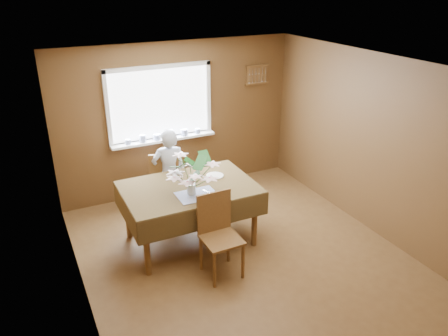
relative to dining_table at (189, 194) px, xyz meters
name	(u,v)px	position (x,y,z in m)	size (l,w,h in m)	color
floor	(242,255)	(0.48, -0.62, -0.74)	(4.50, 4.50, 0.00)	brown
ceiling	(246,66)	(0.48, -0.62, 1.76)	(4.50, 4.50, 0.00)	white
wall_back	(178,119)	(0.48, 1.63, 0.51)	(4.00, 4.00, 0.00)	brown
wall_front	(380,273)	(0.48, -2.87, 0.51)	(4.00, 4.00, 0.00)	brown
wall_left	(74,204)	(-1.52, -0.62, 0.51)	(4.50, 4.50, 0.00)	brown
wall_right	(369,144)	(2.48, -0.62, 0.51)	(4.50, 4.50, 0.00)	brown
window_assembly	(162,117)	(0.18, 1.58, 0.61)	(1.72, 0.20, 1.22)	white
spoon_rack	(257,75)	(1.93, 1.60, 1.11)	(0.44, 0.05, 0.33)	brown
dining_table	(189,194)	(0.00, 0.00, 0.00)	(1.76, 1.21, 0.86)	brown
chair_far	(165,180)	(-0.02, 0.93, -0.19)	(0.56, 0.56, 1.02)	brown
chair_near	(218,231)	(0.07, -0.76, -0.18)	(0.45, 0.45, 1.04)	brown
seated_woman	(170,174)	(0.01, 0.81, -0.04)	(0.51, 0.34, 1.40)	white
flower_bouquet	(191,171)	(-0.05, -0.22, 0.43)	(0.57, 0.57, 0.49)	white
side_plate	(215,176)	(0.45, 0.14, 0.11)	(0.24, 0.24, 0.01)	white
table_knife	(209,192)	(0.16, -0.29, 0.11)	(0.02, 0.23, 0.00)	silver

